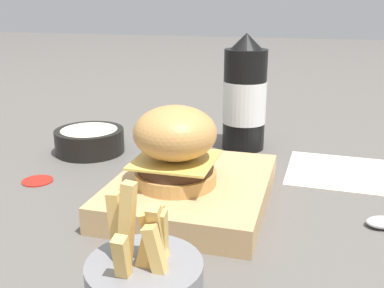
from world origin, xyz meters
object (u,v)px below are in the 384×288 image
object	(u,v)px
burger	(175,145)
side_bowl	(90,140)
serving_board	(192,190)
ketchup_bottle	(245,97)

from	to	relation	value
burger	side_bowl	distance (m)	0.30
serving_board	burger	xyz separation A→B (m)	(0.02, -0.02, 0.07)
serving_board	ketchup_bottle	xyz separation A→B (m)	(-0.26, 0.03, 0.08)
ketchup_bottle	serving_board	bearing A→B (deg)	-6.25
burger	ketchup_bottle	size ratio (longest dim) A/B	0.51
serving_board	ketchup_bottle	world-z (taller)	ketchup_bottle
burger	ketchup_bottle	distance (m)	0.29
serving_board	side_bowl	xyz separation A→B (m)	(-0.16, -0.24, 0.01)
side_bowl	ketchup_bottle	bearing A→B (deg)	111.10
serving_board	burger	bearing A→B (deg)	-33.36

